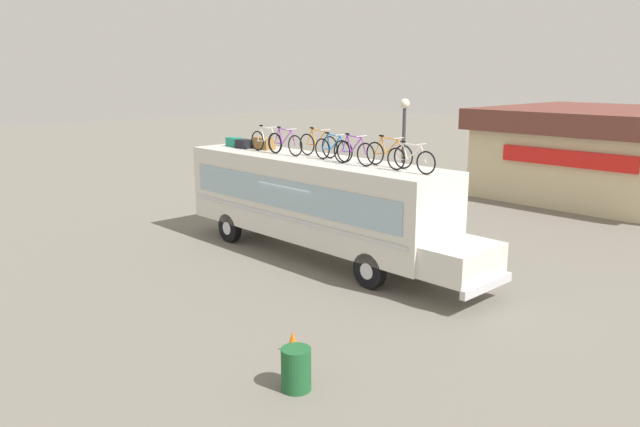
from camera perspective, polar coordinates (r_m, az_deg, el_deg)
name	(u,v)px	position (r m, az deg, el deg)	size (l,w,h in m)	color
ground_plane	(312,255)	(20.77, -0.78, -3.82)	(120.00, 120.00, 0.00)	slate
bus	(316,200)	(20.13, -0.34, 1.29)	(11.93, 2.41, 3.28)	silver
luggage_bag_1	(234,142)	(23.34, -7.95, 6.57)	(0.56, 0.39, 0.33)	#1E7F66
luggage_bag_2	(244,144)	(22.76, -7.02, 6.41)	(0.54, 0.46, 0.31)	black
luggage_bag_3	(264,143)	(22.37, -5.18, 6.48)	(0.76, 0.44, 0.42)	olive
rooftop_bicycle_1	(266,141)	(21.58, -4.99, 6.71)	(1.68, 0.44, 0.93)	black
rooftop_bicycle_2	(285,143)	(20.78, -3.29, 6.51)	(1.76, 0.44, 0.93)	black
rooftop_bicycle_3	(318,145)	(20.28, -0.18, 6.39)	(1.80, 0.44, 0.95)	black
rooftop_bicycle_4	(333,149)	(19.33, 1.23, 5.99)	(1.66, 0.44, 0.88)	black
rooftop_bicycle_5	(354,152)	(18.51, 3.12, 5.72)	(1.68, 0.44, 0.93)	black
rooftop_bicycle_6	(389,154)	(18.20, 6.38, 5.52)	(1.76, 0.44, 0.92)	black
rooftop_bicycle_7	(411,159)	(17.24, 8.38, 4.97)	(1.69, 0.44, 0.86)	black
roadside_building	(611,152)	(33.11, 25.34, 5.15)	(10.72, 10.23, 4.28)	beige
trash_bin	(296,369)	(12.22, -2.23, -14.19)	(0.58, 0.58, 0.85)	#1E592D
traffic_cone	(293,342)	(13.71, -2.55, -11.81)	(0.30, 0.30, 0.51)	orange
street_lamp	(404,140)	(25.29, 7.75, 6.78)	(0.40, 0.40, 4.96)	#38383D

